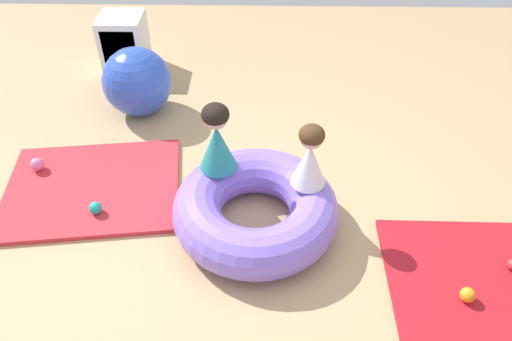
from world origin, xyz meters
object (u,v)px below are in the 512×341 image
object	(u,v)px
child_in_teal	(217,138)
play_ball_pink	(37,165)
exercise_ball_large	(137,82)
storage_cube	(124,43)
play_ball_teal	(95,208)
inflatable_cushion	(255,209)
child_in_white	(310,156)
play_ball_orange	(468,295)

from	to	relation	value
child_in_teal	play_ball_pink	world-z (taller)	child_in_teal
exercise_ball_large	storage_cube	distance (m)	0.88
play_ball_teal	exercise_ball_large	bearing A→B (deg)	87.49
inflatable_cushion	play_ball_teal	distance (m)	1.17
inflatable_cushion	child_in_teal	distance (m)	0.57
child_in_white	play_ball_pink	xyz separation A→B (m)	(-2.12, 0.43, -0.48)
child_in_teal	exercise_ball_large	world-z (taller)	child_in_teal
storage_cube	exercise_ball_large	bearing A→B (deg)	-69.19
child_in_teal	storage_cube	bearing A→B (deg)	-123.90
play_ball_orange	inflatable_cushion	bearing A→B (deg)	154.54
child_in_teal	storage_cube	distance (m)	2.34
exercise_ball_large	child_in_white	bearing A→B (deg)	-42.57
child_in_white	exercise_ball_large	distance (m)	2.01
play_ball_teal	play_ball_orange	distance (m)	2.58
child_in_white	exercise_ball_large	size ratio (longest dim) A/B	0.76
child_in_teal	play_ball_pink	distance (m)	1.60
play_ball_teal	play_ball_pink	size ratio (longest dim) A/B	0.88
play_ball_pink	storage_cube	bearing A→B (deg)	78.79
inflatable_cushion	play_ball_teal	xyz separation A→B (m)	(-1.17, 0.07, -0.08)
inflatable_cushion	child_in_teal	xyz separation A→B (m)	(-0.27, 0.26, 0.43)
play_ball_teal	storage_cube	xyz separation A→B (m)	(-0.25, 2.20, 0.19)
inflatable_cushion	exercise_ball_large	distance (m)	1.83
play_ball_pink	child_in_white	bearing A→B (deg)	-11.55
child_in_white	child_in_teal	xyz separation A→B (m)	(-0.63, 0.16, 0.02)
play_ball_teal	play_ball_orange	bearing A→B (deg)	-15.66
play_ball_teal	child_in_white	bearing A→B (deg)	1.25
play_ball_teal	play_ball_orange	xyz separation A→B (m)	(2.48, -0.70, 0.00)
play_ball_orange	storage_cube	world-z (taller)	storage_cube
child_in_teal	play_ball_orange	distance (m)	1.89
play_ball_teal	exercise_ball_large	world-z (taller)	exercise_ball_large
play_ball_pink	play_ball_orange	bearing A→B (deg)	-20.71
play_ball_pink	exercise_ball_large	distance (m)	1.14
child_in_teal	exercise_ball_large	xyz separation A→B (m)	(-0.84, 1.19, -0.28)
child_in_teal	play_ball_teal	bearing A→B (deg)	-51.74
child_in_teal	storage_cube	world-z (taller)	child_in_teal
play_ball_pink	exercise_ball_large	bearing A→B (deg)	54.39
exercise_ball_large	inflatable_cushion	bearing A→B (deg)	-52.64
exercise_ball_large	storage_cube	world-z (taller)	exercise_ball_large
exercise_ball_large	storage_cube	size ratio (longest dim) A/B	1.12
play_ball_teal	play_ball_pink	world-z (taller)	play_ball_pink
inflatable_cushion	child_in_white	xyz separation A→B (m)	(0.36, 0.10, 0.40)
play_ball_orange	exercise_ball_large	bearing A→B (deg)	139.40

